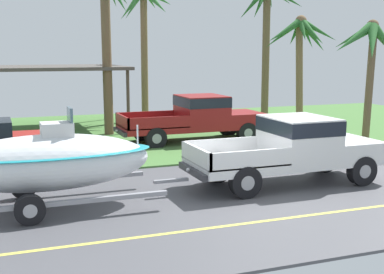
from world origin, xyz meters
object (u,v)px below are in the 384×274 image
object	(u,v)px
carport_awning	(43,69)
palm_tree_near_right	(300,40)
palm_tree_mid	(371,48)
pickup_truck_towing	(297,146)
boat_on_trailer	(47,162)
parked_pickup_background	(201,116)
palm_tree_far_left	(267,15)
palm_tree_near_left	(145,17)
palm_tree_far_right	(106,14)

from	to	relation	value
carport_awning	palm_tree_near_right	world-z (taller)	palm_tree_near_right
palm_tree_mid	pickup_truck_towing	bearing A→B (deg)	-143.51
boat_on_trailer	parked_pickup_background	size ratio (longest dim) A/B	1.02
palm_tree_near_right	palm_tree_mid	world-z (taller)	palm_tree_near_right
boat_on_trailer	carport_awning	world-z (taller)	carport_awning
boat_on_trailer	palm_tree_far_left	xyz separation A→B (m)	(12.74, 13.07, 4.36)
pickup_truck_towing	carport_awning	distance (m)	13.63
pickup_truck_towing	palm_tree_near_right	size ratio (longest dim) A/B	1.05
boat_on_trailer	palm_tree_near_left	world-z (taller)	palm_tree_near_left
parked_pickup_background	boat_on_trailer	bearing A→B (deg)	-133.01
pickup_truck_towing	palm_tree_near_right	world-z (taller)	palm_tree_near_right
pickup_truck_towing	palm_tree_far_right	distance (m)	11.25
carport_awning	parked_pickup_background	bearing A→B (deg)	-44.32
parked_pickup_background	carport_awning	distance (m)	7.80
palm_tree_near_left	palm_tree_far_left	xyz separation A→B (m)	(6.43, -0.91, 0.22)
boat_on_trailer	palm_tree_near_left	xyz separation A→B (m)	(6.32, 13.98, 4.15)
palm_tree_near_right	palm_tree_near_left	bearing A→B (deg)	148.56
palm_tree_far_left	palm_tree_near_left	bearing A→B (deg)	171.97
palm_tree_near_left	palm_tree_far_left	bearing A→B (deg)	-8.03
palm_tree_near_right	parked_pickup_background	bearing A→B (deg)	-155.17
parked_pickup_background	palm_tree_mid	world-z (taller)	palm_tree_mid
parked_pickup_background	palm_tree_mid	bearing A→B (deg)	-24.69
parked_pickup_background	carport_awning	bearing A→B (deg)	135.68
carport_awning	palm_tree_far_left	size ratio (longest dim) A/B	0.97
carport_awning	palm_tree_far_left	world-z (taller)	palm_tree_far_left
palm_tree_near_right	palm_tree_far_right	world-z (taller)	palm_tree_far_right
palm_tree_near_right	palm_tree_mid	bearing A→B (deg)	-94.09
palm_tree_far_left	carport_awning	bearing A→B (deg)	-176.58
palm_tree_mid	palm_tree_far_left	distance (m)	8.89
palm_tree_near_right	carport_awning	bearing A→B (deg)	168.39
carport_awning	palm_tree_far_right	bearing A→B (deg)	-44.34
palm_tree_near_left	palm_tree_mid	xyz separation A→B (m)	(6.16, -9.62, -1.56)
palm_tree_near_right	palm_tree_far_right	bearing A→B (deg)	179.57
parked_pickup_background	palm_tree_near_left	world-z (taller)	palm_tree_near_left
parked_pickup_background	palm_tree_far_left	size ratio (longest dim) A/B	0.82
boat_on_trailer	palm_tree_mid	distance (m)	13.46
parked_pickup_background	palm_tree_near_right	world-z (taller)	palm_tree_near_right
palm_tree_far_left	palm_tree_near_right	bearing A→B (deg)	-87.61
pickup_truck_towing	parked_pickup_background	xyz separation A→B (m)	(0.02, 7.07, 0.02)
boat_on_trailer	palm_tree_far_right	distance (m)	11.38
palm_tree_near_left	palm_tree_far_right	size ratio (longest dim) A/B	0.98
boat_on_trailer	palm_tree_far_right	world-z (taller)	palm_tree_far_right
carport_awning	palm_tree_near_left	bearing A→B (deg)	17.20
carport_awning	palm_tree_near_left	world-z (taller)	palm_tree_near_left
pickup_truck_towing	palm_tree_far_left	bearing A→B (deg)	64.74
carport_awning	palm_tree_far_left	bearing A→B (deg)	3.42
palm_tree_mid	palm_tree_far_left	world-z (taller)	palm_tree_far_left
parked_pickup_background	palm_tree_near_right	xyz separation A→B (m)	(6.28, 2.91, 3.05)
boat_on_trailer	palm_tree_far_left	world-z (taller)	palm_tree_far_left
pickup_truck_towing	parked_pickup_background	world-z (taller)	parked_pickup_background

